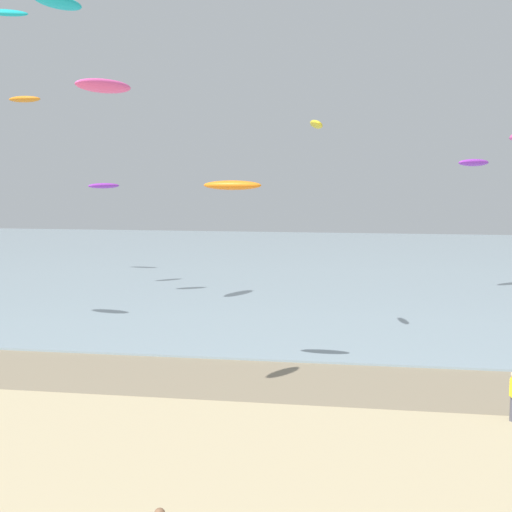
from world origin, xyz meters
The scene contains 10 objects.
wet_sand_strip centered at (0.00, 20.19, 0.00)m, with size 120.00×5.76×0.01m, color #84755B.
sea centered at (0.00, 58.07, 0.05)m, with size 160.00×70.00×0.10m, color #7F939E.
kite_aloft_1 centered at (-14.73, 40.45, 7.58)m, with size 2.30×0.74×0.37m, color purple.
kite_aloft_2 centered at (1.56, 25.30, 10.67)m, with size 1.85×0.59×0.30m, color yellow.
kite_aloft_3 centered at (-4.19, 13.78, 11.12)m, with size 2.14×0.68×0.34m, color #E54C99.
kite_aloft_4 centered at (10.87, 41.62, 9.17)m, with size 2.82×0.90×0.45m, color purple.
kite_aloft_6 centered at (-1.24, 19.44, 7.97)m, with size 2.32×0.74×0.37m, color orange.
kite_aloft_7 centered at (-21.82, 42.95, 14.03)m, with size 2.65×0.85×0.42m, color orange.
kite_aloft_12 centered at (-12.25, 28.33, 17.34)m, with size 3.25×1.04×0.52m, color #19B2B7.
kite_aloft_13 centered at (-16.10, 30.09, 17.32)m, with size 2.31×0.74×0.37m, color #19B2B7.
Camera 1 is at (4.07, -7.49, 8.38)m, focal length 49.30 mm.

